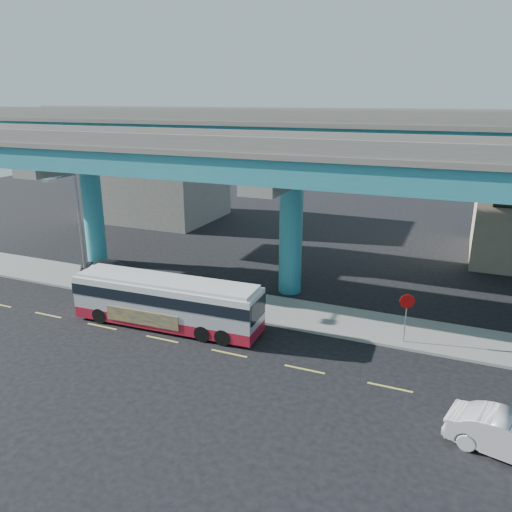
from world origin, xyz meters
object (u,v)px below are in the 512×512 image
at_px(transit_bus, 167,301).
at_px(street_lamp, 73,215).
at_px(stop_sign, 407,307).
at_px(parked_car, 112,270).

relative_size(transit_bus, street_lamp, 1.41).
bearing_deg(stop_sign, parked_car, 177.45).
xyz_separation_m(transit_bus, stop_sign, (12.62, 2.91, 0.55)).
distance_m(parked_car, stop_sign, 20.15).
bearing_deg(parked_car, stop_sign, -103.16).
bearing_deg(street_lamp, stop_sign, 2.05).
height_order(transit_bus, stop_sign, stop_sign).
height_order(parked_car, street_lamp, street_lamp).
distance_m(street_lamp, stop_sign, 21.03).
bearing_deg(street_lamp, parked_car, 72.46).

